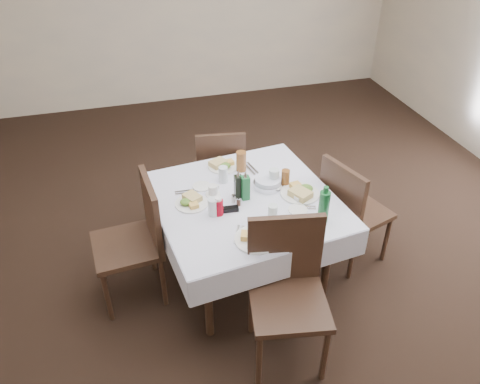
{
  "coord_description": "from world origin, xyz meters",
  "views": [
    {
      "loc": [
        -0.93,
        -2.88,
        2.79
      ],
      "look_at": [
        -0.17,
        -0.13,
        0.8
      ],
      "focal_mm": 35.0,
      "sensor_mm": 36.0,
      "label": 1
    }
  ],
  "objects_px": {
    "chair_east": "(349,207)",
    "water_w": "(213,207)",
    "oil_cruet_green": "(245,187)",
    "coffee_mug": "(213,190)",
    "ketchup_bottle": "(218,207)",
    "water_n": "(223,174)",
    "dining_table": "(245,208)",
    "chair_west": "(138,234)",
    "water_s": "(273,213)",
    "chair_south": "(287,283)",
    "chair_north": "(220,167)",
    "water_e": "(274,178)",
    "oil_cruet_dark": "(238,186)",
    "bread_basket": "(268,183)",
    "green_bottle": "(324,206)"
  },
  "relations": [
    {
      "from": "dining_table",
      "to": "oil_cruet_dark",
      "type": "bearing_deg",
      "value": 134.43
    },
    {
      "from": "chair_east",
      "to": "water_w",
      "type": "distance_m",
      "value": 1.16
    },
    {
      "from": "oil_cruet_green",
      "to": "chair_east",
      "type": "bearing_deg",
      "value": -4.33
    },
    {
      "from": "chair_west",
      "to": "oil_cruet_green",
      "type": "height_order",
      "value": "chair_west"
    },
    {
      "from": "dining_table",
      "to": "chair_north",
      "type": "distance_m",
      "value": 0.87
    },
    {
      "from": "chair_west",
      "to": "bread_basket",
      "type": "height_order",
      "value": "chair_west"
    },
    {
      "from": "water_n",
      "to": "bread_basket",
      "type": "relative_size",
      "value": 0.58
    },
    {
      "from": "dining_table",
      "to": "oil_cruet_green",
      "type": "distance_m",
      "value": 0.19
    },
    {
      "from": "chair_east",
      "to": "oil_cruet_green",
      "type": "relative_size",
      "value": 3.99
    },
    {
      "from": "coffee_mug",
      "to": "water_w",
      "type": "bearing_deg",
      "value": -102.48
    },
    {
      "from": "green_bottle",
      "to": "water_n",
      "type": "bearing_deg",
      "value": 129.38
    },
    {
      "from": "water_s",
      "to": "oil_cruet_dark",
      "type": "height_order",
      "value": "oil_cruet_dark"
    },
    {
      "from": "chair_east",
      "to": "dining_table",
      "type": "bearing_deg",
      "value": 176.01
    },
    {
      "from": "chair_south",
      "to": "chair_east",
      "type": "xyz_separation_m",
      "value": [
        0.78,
        0.67,
        -0.04
      ]
    },
    {
      "from": "dining_table",
      "to": "water_w",
      "type": "distance_m",
      "value": 0.33
    },
    {
      "from": "bread_basket",
      "to": "green_bottle",
      "type": "height_order",
      "value": "green_bottle"
    },
    {
      "from": "chair_north",
      "to": "ketchup_bottle",
      "type": "relative_size",
      "value": 6.36
    },
    {
      "from": "ketchup_bottle",
      "to": "chair_east",
      "type": "bearing_deg",
      "value": 3.7
    },
    {
      "from": "oil_cruet_dark",
      "to": "ketchup_bottle",
      "type": "bearing_deg",
      "value": -138.27
    },
    {
      "from": "bread_basket",
      "to": "oil_cruet_green",
      "type": "xyz_separation_m",
      "value": [
        -0.21,
        -0.11,
        0.07
      ]
    },
    {
      "from": "water_e",
      "to": "bread_basket",
      "type": "relative_size",
      "value": 0.64
    },
    {
      "from": "chair_west",
      "to": "water_w",
      "type": "height_order",
      "value": "chair_west"
    },
    {
      "from": "ketchup_bottle",
      "to": "water_n",
      "type": "bearing_deg",
      "value": 71.64
    },
    {
      "from": "dining_table",
      "to": "water_s",
      "type": "relative_size",
      "value": 11.68
    },
    {
      "from": "water_w",
      "to": "dining_table",
      "type": "bearing_deg",
      "value": 24.61
    },
    {
      "from": "dining_table",
      "to": "ketchup_bottle",
      "type": "bearing_deg",
      "value": -150.85
    },
    {
      "from": "chair_east",
      "to": "water_n",
      "type": "height_order",
      "value": "chair_east"
    },
    {
      "from": "oil_cruet_dark",
      "to": "green_bottle",
      "type": "height_order",
      "value": "green_bottle"
    },
    {
      "from": "oil_cruet_green",
      "to": "coffee_mug",
      "type": "height_order",
      "value": "oil_cruet_green"
    },
    {
      "from": "chair_east",
      "to": "chair_north",
      "type": "bearing_deg",
      "value": 132.36
    },
    {
      "from": "chair_south",
      "to": "coffee_mug",
      "type": "relative_size",
      "value": 8.8
    },
    {
      "from": "water_s",
      "to": "dining_table",
      "type": "bearing_deg",
      "value": 111.17
    },
    {
      "from": "chair_south",
      "to": "chair_west",
      "type": "height_order",
      "value": "chair_south"
    },
    {
      "from": "water_n",
      "to": "water_w",
      "type": "xyz_separation_m",
      "value": [
        -0.17,
        -0.39,
        0.0
      ]
    },
    {
      "from": "water_n",
      "to": "water_w",
      "type": "height_order",
      "value": "water_w"
    },
    {
      "from": "chair_west",
      "to": "green_bottle",
      "type": "height_order",
      "value": "green_bottle"
    },
    {
      "from": "chair_west",
      "to": "water_e",
      "type": "height_order",
      "value": "chair_west"
    },
    {
      "from": "dining_table",
      "to": "chair_west",
      "type": "distance_m",
      "value": 0.81
    },
    {
      "from": "chair_east",
      "to": "water_s",
      "type": "height_order",
      "value": "chair_east"
    },
    {
      "from": "chair_east",
      "to": "water_e",
      "type": "xyz_separation_m",
      "value": [
        -0.59,
        0.17,
        0.28
      ]
    },
    {
      "from": "dining_table",
      "to": "bread_basket",
      "type": "xyz_separation_m",
      "value": [
        0.21,
        0.11,
        0.12
      ]
    },
    {
      "from": "chair_north",
      "to": "chair_west",
      "type": "relative_size",
      "value": 0.91
    },
    {
      "from": "ketchup_bottle",
      "to": "coffee_mug",
      "type": "height_order",
      "value": "ketchup_bottle"
    },
    {
      "from": "chair_west",
      "to": "ketchup_bottle",
      "type": "distance_m",
      "value": 0.65
    },
    {
      "from": "bread_basket",
      "to": "water_e",
      "type": "bearing_deg",
      "value": 0.06
    },
    {
      "from": "dining_table",
      "to": "chair_north",
      "type": "xyz_separation_m",
      "value": [
        0.01,
        0.86,
        -0.16
      ]
    },
    {
      "from": "water_e",
      "to": "oil_cruet_dark",
      "type": "height_order",
      "value": "oil_cruet_dark"
    },
    {
      "from": "dining_table",
      "to": "chair_east",
      "type": "relative_size",
      "value": 1.5
    },
    {
      "from": "chair_north",
      "to": "chair_east",
      "type": "distance_m",
      "value": 1.24
    },
    {
      "from": "dining_table",
      "to": "chair_east",
      "type": "distance_m",
      "value": 0.86
    }
  ]
}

